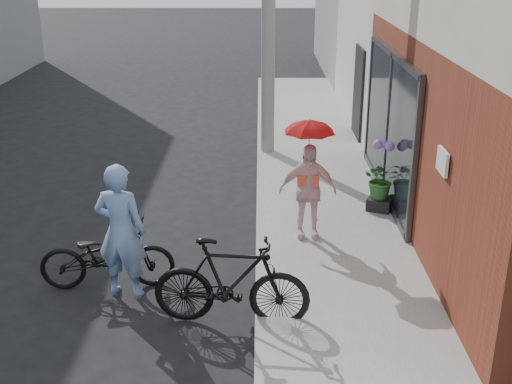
{
  "coord_description": "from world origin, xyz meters",
  "views": [
    {
      "loc": [
        0.93,
        -7.22,
        4.3
      ],
      "look_at": [
        0.88,
        1.01,
        1.1
      ],
      "focal_mm": 45.0,
      "sensor_mm": 36.0,
      "label": 1
    }
  ],
  "objects_px": {
    "bike_right": "(231,282)",
    "kimono_woman": "(308,191)",
    "bike_left": "(107,256)",
    "planter": "(380,203)",
    "officer": "(121,231)"
  },
  "relations": [
    {
      "from": "bike_left",
      "to": "bike_right",
      "type": "xyz_separation_m",
      "value": [
        1.67,
        -0.88,
        0.1
      ]
    },
    {
      "from": "officer",
      "to": "kimono_woman",
      "type": "distance_m",
      "value": 2.92
    },
    {
      "from": "planter",
      "to": "officer",
      "type": "bearing_deg",
      "value": -145.18
    },
    {
      "from": "officer",
      "to": "planter",
      "type": "bearing_deg",
      "value": -134.47
    },
    {
      "from": "bike_left",
      "to": "planter",
      "type": "xyz_separation_m",
      "value": [
        4.03,
        2.43,
        -0.24
      ]
    },
    {
      "from": "bike_left",
      "to": "kimono_woman",
      "type": "bearing_deg",
      "value": -68.37
    },
    {
      "from": "officer",
      "to": "bike_left",
      "type": "bearing_deg",
      "value": -26.97
    },
    {
      "from": "officer",
      "to": "kimono_woman",
      "type": "bearing_deg",
      "value": -136.99
    },
    {
      "from": "kimono_woman",
      "to": "planter",
      "type": "distance_m",
      "value": 1.8
    },
    {
      "from": "planter",
      "to": "bike_right",
      "type": "bearing_deg",
      "value": -125.43
    },
    {
      "from": "bike_right",
      "to": "kimono_woman",
      "type": "relative_size",
      "value": 1.28
    },
    {
      "from": "kimono_woman",
      "to": "bike_left",
      "type": "bearing_deg",
      "value": -155.93
    },
    {
      "from": "bike_left",
      "to": "bike_right",
      "type": "height_order",
      "value": "bike_right"
    },
    {
      "from": "bike_left",
      "to": "planter",
      "type": "height_order",
      "value": "bike_left"
    },
    {
      "from": "bike_left",
      "to": "bike_right",
      "type": "relative_size",
      "value": 0.94
    }
  ]
}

